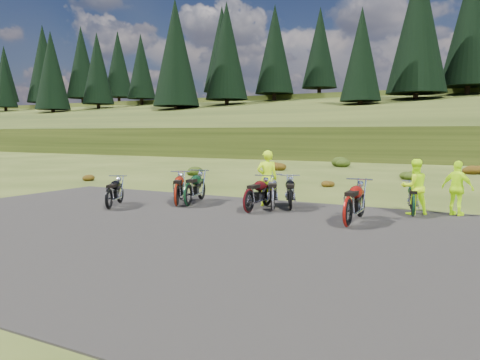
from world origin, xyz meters
The scene contains 41 objects.
ground centered at (0.00, 0.00, 0.00)m, with size 300.00×300.00×0.00m, color #374517.
gravel_pad centered at (0.00, -2.00, 0.00)m, with size 20.00×12.00×0.04m, color black.
hill_slope centered at (0.00, 50.00, 0.00)m, with size 300.00×46.00×3.00m, color #263612, non-canonical shape.
hill_plateau centered at (0.00, 110.00, 0.00)m, with size 300.00×90.00×9.17m, color #263612.
conifer_4 centered at (-111.00, 72.00, 18.46)m, with size 6.60×6.60×17.00m.
conifer_5 centered at (-105.00, 78.00, 18.16)m, with size 6.16×6.16×16.00m.
conifer_7 centered at (-93.00, 59.00, 14.36)m, with size 5.28×5.28×14.00m.
conifer_8 centered at (-87.00, 65.00, 18.57)m, with size 7.92×7.92×20.00m.
conifer_9 centered at (-81.00, 71.00, 19.26)m, with size 7.48×7.48×19.00m.
conifer_10 centered at (-75.00, 77.00, 19.16)m, with size 7.04×7.04×18.00m.
conifer_11 centered at (-69.00, 52.00, 14.47)m, with size 6.60×6.60×17.00m.
conifer_12 centered at (-63.00, 58.00, 15.17)m, with size 6.16×6.16×16.00m.
conifer_13 centered at (-57.00, 64.00, 15.86)m, with size 5.72×5.72×15.00m.
conifer_14 centered at (-51.00, 70.00, 16.55)m, with size 5.28×5.28×14.00m.
conifer_15 centered at (-45.00, 76.00, 20.16)m, with size 7.92×7.92×20.00m.
conifer_16 centered at (-39.00, 51.00, 15.28)m, with size 7.48×7.48×19.00m.
conifer_17 centered at (-33.00, 57.00, 15.97)m, with size 7.04×7.04×18.00m.
conifer_18 centered at (-27.00, 63.00, 16.66)m, with size 6.60×6.60×17.00m.
conifer_19 centered at (-21.00, 69.00, 17.36)m, with size 6.16×6.16×16.00m.
conifer_20 centered at (-15.00, 75.00, 17.65)m, with size 5.72×5.72×15.00m.
conifer_21 centered at (-9.00, 50.00, 12.56)m, with size 5.28×5.28×14.00m.
conifer_22 centered at (-3.00, 56.00, 16.77)m, with size 7.92×7.92×20.00m.
conifer_23 centered at (3.00, 62.00, 17.47)m, with size 7.48×7.48×19.00m.
shrub_0 centered at (-12.00, 6.00, 0.23)m, with size 0.77×0.77×0.45m, color #5E300B.
shrub_1 centered at (-9.10, 11.30, 0.31)m, with size 1.03×1.03×0.61m, color #22380E.
shrub_2 centered at (-6.20, 16.60, 0.38)m, with size 1.30×1.30×0.77m, color #5E300B.
shrub_3 centered at (-3.30, 21.90, 0.46)m, with size 1.56×1.56×0.92m, color #22380E.
shrub_4 centered at (-0.40, 9.20, 0.23)m, with size 0.77×0.77×0.45m, color #5E300B.
shrub_5 centered at (2.50, 14.50, 0.31)m, with size 1.03×1.03×0.61m, color #22380E.
shrub_6 centered at (5.40, 19.80, 0.38)m, with size 1.30×1.30×0.77m, color #5E300B.
motorcycle_0 centered at (-4.48, -0.50, 0.00)m, with size 1.96×0.65×1.02m, color black, non-canonical shape.
motorcycle_1 centered at (-2.94, 1.04, 0.00)m, with size 2.14×0.71×1.12m, color maroon, non-canonical shape.
motorcycle_2 centered at (-2.63, 1.27, 0.00)m, with size 2.21×0.74×1.16m, color black, non-canonical shape.
motorcycle_3 centered at (0.27, 1.73, 0.00)m, with size 2.10×0.70×1.10m, color #A8A8AD, non-canonical shape.
motorcycle_4 centered at (-0.23, 1.05, 0.00)m, with size 2.10×0.70×1.10m, color #420B0D, non-canonical shape.
motorcycle_5 centered at (0.73, 2.07, 0.00)m, with size 2.03×0.68×1.06m, color black, non-canonical shape.
motorcycle_6 centered at (3.03, 0.32, 0.00)m, with size 2.28×0.76×1.19m, color maroon, non-canonical shape.
motorcycle_7 centered at (4.32, 2.73, 0.00)m, with size 1.89×0.63×0.99m, color black, non-canonical shape.
person_middle centered at (-0.32, 2.57, 0.94)m, with size 0.68×0.45×1.87m, color #C5FB0D.
person_right_a centered at (4.27, 3.18, 0.84)m, with size 0.81×0.63×1.67m, color #C5FB0D.
person_right_b centered at (5.43, 3.58, 0.82)m, with size 0.96×0.40×1.63m, color #C5FB0D.
Camera 1 is at (6.23, -11.59, 2.48)m, focal length 35.00 mm.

